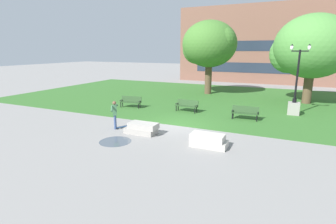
% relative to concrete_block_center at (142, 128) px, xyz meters
% --- Properties ---
extents(ground_plane, '(140.00, 140.00, 0.00)m').
position_rel_concrete_block_center_xyz_m(ground_plane, '(1.17, 2.29, -0.31)').
color(ground_plane, gray).
extents(grass_lawn, '(40.00, 20.00, 0.02)m').
position_rel_concrete_block_center_xyz_m(grass_lawn, '(1.17, 12.29, -0.30)').
color(grass_lawn, '#336628').
rests_on(grass_lawn, ground).
extents(concrete_block_center, '(1.91, 0.90, 0.64)m').
position_rel_concrete_block_center_xyz_m(concrete_block_center, '(0.00, 0.00, 0.00)').
color(concrete_block_center, '#9E9991').
rests_on(concrete_block_center, ground).
extents(concrete_block_left, '(1.81, 0.90, 0.64)m').
position_rel_concrete_block_center_xyz_m(concrete_block_left, '(4.03, -0.40, 0.00)').
color(concrete_block_left, '#B2ADA3').
rests_on(concrete_block_left, ground).
extents(person_skateboarder, '(0.71, 1.45, 1.71)m').
position_rel_concrete_block_center_xyz_m(person_skateboarder, '(-1.94, 0.14, 0.67)').
color(person_skateboarder, '#384C7A').
rests_on(person_skateboarder, ground).
extents(skateboard, '(0.65, 1.00, 0.14)m').
position_rel_concrete_block_center_xyz_m(skateboard, '(-1.64, 0.42, -0.22)').
color(skateboard, '#2D4C75').
rests_on(skateboard, ground).
extents(puddle, '(1.68, 1.68, 0.01)m').
position_rel_concrete_block_center_xyz_m(puddle, '(-0.58, -1.76, -0.30)').
color(puddle, '#47515B').
rests_on(puddle, ground).
extents(park_bench_near_left, '(1.85, 0.73, 0.90)m').
position_rel_concrete_block_center_xyz_m(park_bench_near_left, '(0.41, 6.14, 0.23)').
color(park_bench_near_left, '#284723').
rests_on(park_bench_near_left, grass_lawn).
extents(park_bench_near_right, '(1.85, 0.75, 0.90)m').
position_rel_concrete_block_center_xyz_m(park_bench_near_right, '(-4.37, 5.64, 0.23)').
color(park_bench_near_right, '#284723').
rests_on(park_bench_near_right, grass_lawn).
extents(park_bench_far_left, '(1.81, 0.58, 0.90)m').
position_rel_concrete_block_center_xyz_m(park_bench_far_left, '(4.86, 5.63, 0.23)').
color(park_bench_far_left, '#284723').
rests_on(park_bench_far_left, grass_lawn).
extents(lamp_post_center, '(1.32, 0.80, 5.07)m').
position_rel_concrete_block_center_xyz_m(lamp_post_center, '(7.88, 8.59, 0.74)').
color(lamp_post_center, gray).
rests_on(lamp_post_center, grass_lawn).
extents(tree_far_left, '(6.70, 6.38, 7.65)m').
position_rel_concrete_block_center_xyz_m(tree_far_left, '(8.86, 13.71, 4.57)').
color(tree_far_left, brown).
rests_on(tree_far_left, grass_lawn).
extents(tree_near_right, '(5.95, 5.66, 7.66)m').
position_rel_concrete_block_center_xyz_m(tree_near_right, '(-0.61, 15.05, 4.88)').
color(tree_near_right, brown).
rests_on(tree_near_right, grass_lawn).
extents(building_facade_distant, '(22.80, 1.03, 10.79)m').
position_rel_concrete_block_center_xyz_m(building_facade_distant, '(2.97, 26.79, 5.08)').
color(building_facade_distant, brown).
rests_on(building_facade_distant, ground).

